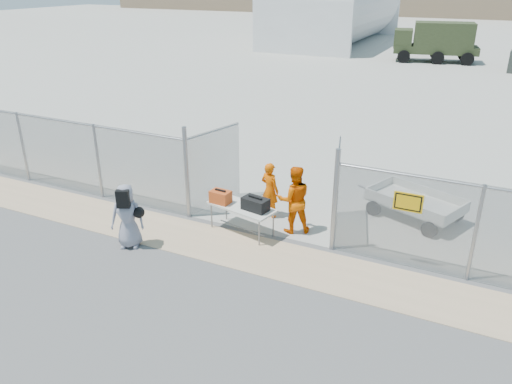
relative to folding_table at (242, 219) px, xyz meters
The scene contains 12 objects.
ground 1.89m from the folding_table, 80.33° to the right, with size 160.00×160.00×0.00m, color #565656.
tarmac_inside 40.17m from the folding_table, 89.55° to the left, with size 160.00×80.00×0.01m, color #A7A69A.
dirt_strip 0.96m from the folding_table, 69.42° to the right, with size 44.00×1.60×0.01m, color tan.
chain_link_fence 0.82m from the folding_table, 28.43° to the left, with size 40.00×0.20×2.20m, color gray, non-canonical shape.
folding_table is the anchor object (origin of this frame).
orange_bag 0.77m from the folding_table, behind, with size 0.50×0.33×0.31m, color #CF4C1B.
black_duffel 0.66m from the folding_table, ahead, with size 0.64×0.37×0.31m, color black.
security_worker_left 1.23m from the folding_table, 77.46° to the left, with size 0.56×0.37×1.53m, color #E35600.
security_worker_right 1.40m from the folding_table, 28.43° to the left, with size 0.85×0.66×1.75m, color #E35600.
visitor 2.79m from the folding_table, 139.82° to the right, with size 0.77×0.50×1.58m, color gray.
utility_trailer 4.65m from the folding_table, 35.63° to the left, with size 3.05×1.57×0.74m, color silver, non-canonical shape.
military_truck 30.26m from the folding_table, 88.84° to the left, with size 5.96×2.20×2.84m, color #2F391E, non-canonical shape.
Camera 1 is at (4.86, -8.09, 5.98)m, focal length 35.00 mm.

